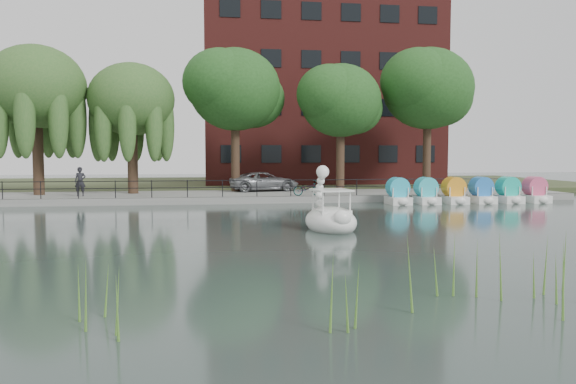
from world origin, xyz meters
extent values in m
plane|color=#3B4C48|center=(0.00, 0.00, 0.00)|extent=(120.00, 120.00, 0.00)
cube|color=gray|center=(0.00, 16.00, 0.20)|extent=(40.00, 6.00, 0.40)
cube|color=gray|center=(0.00, 13.05, 0.20)|extent=(40.00, 0.25, 0.40)
cube|color=#47512D|center=(0.00, 30.00, 0.18)|extent=(60.00, 22.00, 0.36)
cylinder|color=black|center=(0.00, 13.25, 1.35)|extent=(32.00, 0.04, 0.04)
cylinder|color=black|center=(0.00, 13.25, 0.95)|extent=(32.00, 0.04, 0.04)
cylinder|color=black|center=(0.00, 13.25, 0.90)|extent=(0.05, 0.05, 1.00)
cube|color=#4C1E16|center=(7.00, 30.00, 9.36)|extent=(20.00, 10.00, 18.00)
cylinder|color=#473323|center=(-13.00, 16.50, 2.50)|extent=(0.60, 0.60, 4.20)
ellipsoid|color=#4B6D32|center=(-13.00, 16.50, 6.91)|extent=(5.88, 5.88, 5.00)
cylinder|color=#473323|center=(-7.50, 17.00, 2.30)|extent=(0.60, 0.60, 3.80)
ellipsoid|color=#4B6D32|center=(-7.50, 17.00, 6.29)|extent=(5.32, 5.32, 4.52)
cylinder|color=#473323|center=(-1.00, 18.00, 2.65)|extent=(0.60, 0.60, 4.50)
ellipsoid|color=#2B6024|center=(-1.00, 18.00, 7.10)|extent=(6.00, 6.00, 5.10)
cylinder|color=#473323|center=(6.00, 17.50, 2.42)|extent=(0.60, 0.60, 4.05)
ellipsoid|color=#2B6024|center=(6.00, 17.50, 6.43)|extent=(5.40, 5.40, 4.59)
cylinder|color=#473323|center=(12.50, 18.50, 2.76)|extent=(0.60, 0.60, 4.72)
ellipsoid|color=#2B6024|center=(12.50, 18.50, 7.44)|extent=(6.30, 6.30, 5.36)
imported|color=gray|center=(0.93, 17.95, 1.13)|extent=(3.30, 5.59, 1.46)
imported|color=gray|center=(3.04, 13.53, 0.90)|extent=(0.71, 1.76, 1.00)
imported|color=black|center=(-10.27, 15.02, 1.39)|extent=(0.75, 0.54, 1.98)
ellipsoid|color=white|center=(1.79, 1.54, 0.32)|extent=(2.17, 3.10, 0.64)
cube|color=white|center=(1.81, 1.44, 0.64)|extent=(1.33, 1.42, 0.32)
cube|color=white|center=(1.80, 1.49, 1.53)|extent=(1.51, 1.60, 0.06)
ellipsoid|color=white|center=(1.95, 0.32, 0.59)|extent=(0.74, 0.60, 0.60)
sphere|color=white|center=(1.67, 2.50, 2.20)|extent=(0.51, 0.51, 0.51)
cone|color=black|center=(1.63, 2.84, 2.17)|extent=(0.25, 0.30, 0.21)
cylinder|color=yellow|center=(1.65, 2.69, 2.18)|extent=(0.29, 0.14, 0.28)
cube|color=white|center=(7.98, 11.52, 0.22)|extent=(1.15, 1.70, 0.44)
cylinder|color=#28B2D3|center=(7.98, 11.62, 0.95)|extent=(0.90, 1.20, 0.90)
cube|color=white|center=(9.68, 11.52, 0.22)|extent=(1.15, 1.70, 0.44)
cylinder|color=#30B9C7|center=(9.68, 11.62, 0.95)|extent=(0.90, 1.20, 0.90)
cube|color=white|center=(11.38, 11.52, 0.22)|extent=(1.15, 1.70, 0.44)
cylinder|color=orange|center=(11.38, 11.62, 0.95)|extent=(0.90, 1.20, 0.90)
cube|color=white|center=(13.08, 11.52, 0.22)|extent=(1.15, 1.70, 0.44)
cylinder|color=blue|center=(13.08, 11.62, 0.95)|extent=(0.90, 1.20, 0.90)
cube|color=white|center=(14.78, 11.52, 0.22)|extent=(1.15, 1.70, 0.44)
cylinder|color=#18BAA2|center=(14.78, 11.62, 0.95)|extent=(0.90, 1.20, 0.90)
cube|color=white|center=(16.48, 11.52, 0.22)|extent=(1.15, 1.70, 0.44)
cylinder|color=#D44D77|center=(16.48, 11.62, 0.95)|extent=(0.90, 1.20, 0.90)
camera|label=1|loc=(-2.87, -19.33, 2.95)|focal=35.00mm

